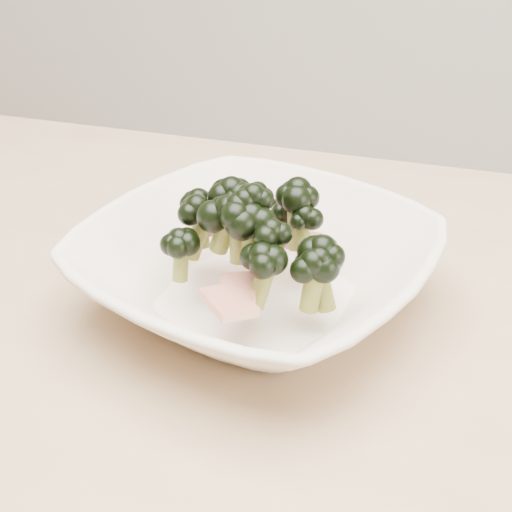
# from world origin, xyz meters

# --- Properties ---
(dining_table) EXTENTS (1.20, 0.80, 0.75)m
(dining_table) POSITION_xyz_m (0.00, 0.00, 0.65)
(dining_table) COLOR tan
(dining_table) RESTS_ON ground
(broccoli_dish) EXTENTS (0.38, 0.38, 0.13)m
(broccoli_dish) POSITION_xyz_m (0.00, 0.04, 0.79)
(broccoli_dish) COLOR silver
(broccoli_dish) RESTS_ON dining_table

